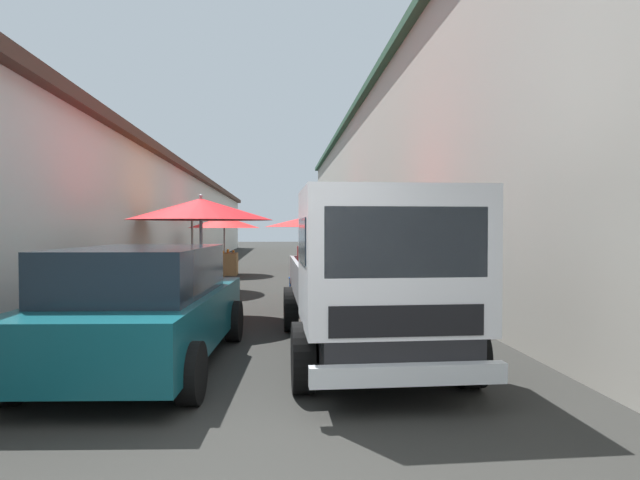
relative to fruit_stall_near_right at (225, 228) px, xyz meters
name	(u,v)px	position (x,y,z in m)	size (l,w,h in m)	color
ground	(275,280)	(-1.91, -1.79, -1.68)	(90.00, 90.00, 0.00)	#282826
building_left_whitewash	(79,218)	(0.34, 5.13, 0.35)	(49.80, 7.50, 4.04)	silver
building_right_concrete	(460,181)	(0.34, -8.71, 1.75)	(49.80, 7.50, 6.84)	#A39E93
fruit_stall_near_right	(225,228)	(0.00, 0.00, 0.00)	(2.52, 2.52, 2.17)	#9E9EA3
fruit_stall_far_right	(193,224)	(-4.75, 0.31, 0.10)	(2.67, 2.67, 2.31)	#9E9EA3
fruit_stall_mid_lane	(201,223)	(-8.92, -0.56, 0.09)	(2.59, 2.59, 2.29)	#9E9EA3
fruit_stall_near_left	(311,229)	(3.63, -3.28, -0.03)	(2.45, 2.45, 2.13)	#9E9EA3
fruit_stall_far_left	(331,230)	(-7.43, -3.04, -0.04)	(2.81, 2.81, 2.12)	#9E9EA3
hatchback_car	(145,306)	(-11.92, -0.34, -0.94)	(4.01, 2.12, 1.45)	#0F4C56
delivery_truck	(374,283)	(-12.31, -3.06, -0.64)	(4.95, 2.04, 2.08)	black
vendor_by_crates	(370,260)	(-6.51, -4.06, -0.75)	(0.43, 0.54, 1.62)	#232328
vendor_in_shade	(310,272)	(-9.19, -2.49, -0.78)	(0.48, 0.46, 1.58)	#665B4C
plastic_stool	(294,282)	(-5.43, -2.33, -1.35)	(0.30, 0.30, 0.43)	#194CB2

